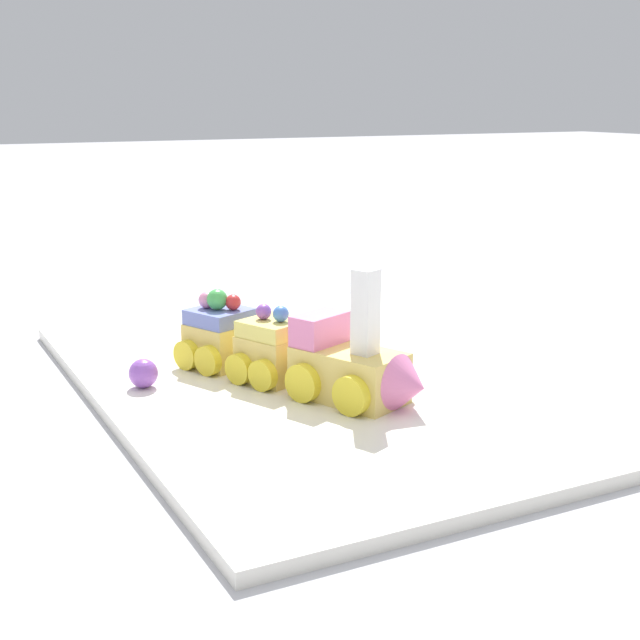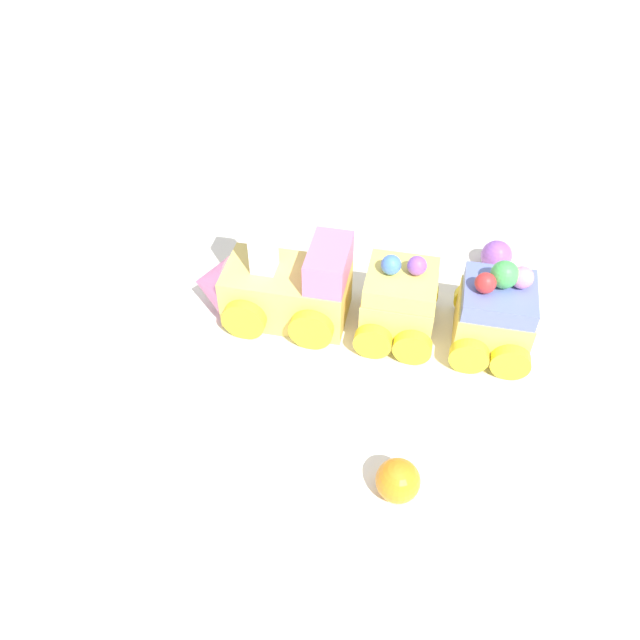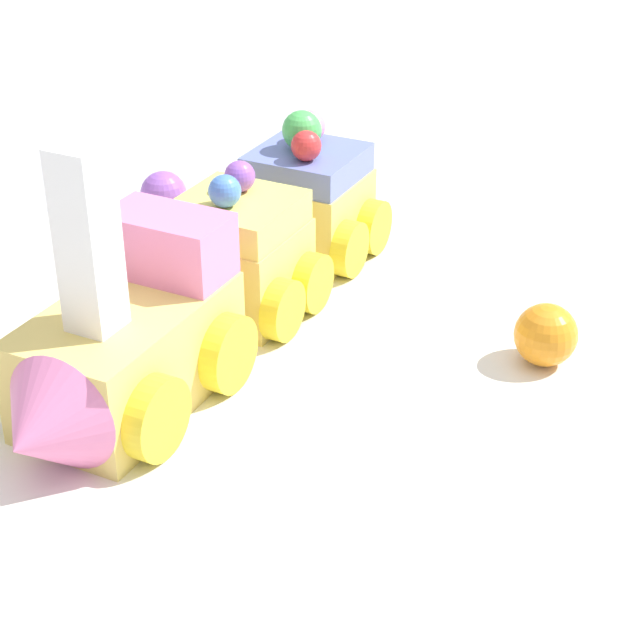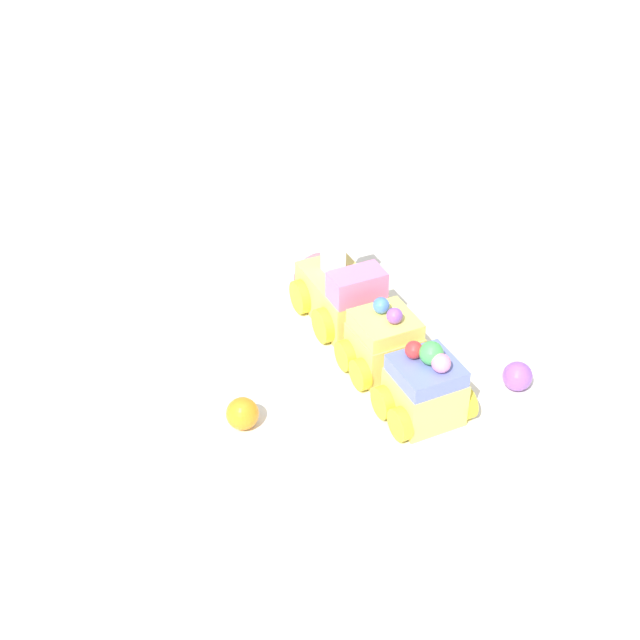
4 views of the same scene
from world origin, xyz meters
TOP-DOWN VIEW (x-y plane):
  - ground_plane at (0.00, 0.00)m, footprint 10.00×10.00m
  - display_board at (0.00, 0.00)m, footprint 0.62×0.47m
  - cake_train_locomotive at (0.08, -0.03)m, footprint 0.14×0.10m
  - cake_car_lemon at (-0.01, -0.07)m, footprint 0.08×0.09m
  - cake_car_blueberry at (-0.08, -0.09)m, footprint 0.08×0.09m
  - gumball_orange at (-0.08, 0.06)m, footprint 0.03×0.03m
  - gumball_purple at (-0.04, -0.18)m, footprint 0.03×0.03m

SIDE VIEW (x-z plane):
  - ground_plane at x=0.00m, z-range 0.00..0.00m
  - display_board at x=0.00m, z-range 0.00..0.01m
  - gumball_purple at x=-0.04m, z-range 0.01..0.04m
  - gumball_orange at x=-0.08m, z-range 0.01..0.04m
  - cake_car_lemon at x=-0.01m, z-range 0.00..0.08m
  - cake_car_blueberry at x=-0.08m, z-range 0.00..0.08m
  - cake_train_locomotive at x=0.08m, z-range -0.02..0.10m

